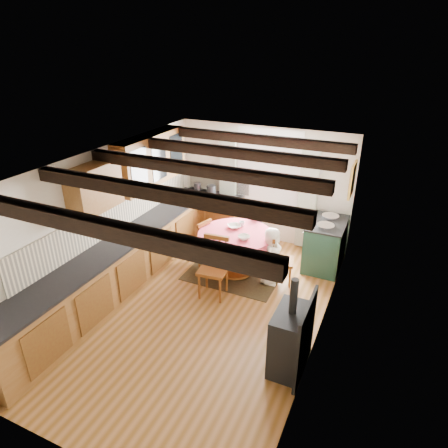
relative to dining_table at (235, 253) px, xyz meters
The scene contains 40 objects.
floor 1.26m from the dining_table, 92.16° to the right, with size 3.60×5.50×0.00m, color #996236.
ceiling 2.33m from the dining_table, 92.16° to the right, with size 3.60×5.50×0.00m, color white.
wall_back 1.75m from the dining_table, 91.65° to the left, with size 3.60×0.00×2.40m, color silver.
wall_front 4.02m from the dining_table, 90.65° to the right, with size 3.60×0.00×2.40m, color silver.
wall_left 2.34m from the dining_table, 147.12° to the right, with size 0.00×5.50×2.40m, color silver.
wall_right 2.27m from the dining_table, 34.19° to the right, with size 0.00×5.50×2.40m, color silver.
beam_a 3.72m from the dining_table, 90.81° to the right, with size 3.60×0.16×0.16m, color black.
beam_b 2.91m from the dining_table, 91.17° to the right, with size 3.60×0.16×0.16m, color black.
beam_c 2.25m from the dining_table, 92.16° to the right, with size 3.60×0.16×0.16m, color black.
beam_d 1.92m from the dining_table, 103.13° to the right, with size 3.60×0.16×0.16m, color black.
beam_e 2.07m from the dining_table, 93.18° to the left, with size 3.60×0.16×0.16m, color black.
splash_left 2.18m from the dining_table, 153.94° to the right, with size 0.02×4.50×0.55m, color beige.
splash_back 2.02m from the dining_table, 124.20° to the left, with size 1.40×0.02×0.55m, color beige.
base_cabinet_left 1.95m from the dining_table, 142.34° to the right, with size 0.60×5.30×0.88m, color brown.
base_cabinet_back 1.67m from the dining_table, 131.04° to the left, with size 1.30×0.60×0.88m, color brown.
worktop_left 2.00m from the dining_table, 141.98° to the right, with size 0.64×5.30×0.04m, color black.
worktop_back 1.73m from the dining_table, 131.50° to the left, with size 1.30×0.64×0.04m, color black.
wall_cabinet_glass 2.28m from the dining_table, behind, with size 0.34×1.80×0.90m, color brown.
wall_cabinet_solid 2.70m from the dining_table, 138.30° to the right, with size 0.34×0.90×0.70m, color brown.
window_frame 1.95m from the dining_table, 87.95° to the left, with size 1.34×0.03×1.54m, color white.
window_pane 1.96m from the dining_table, 87.96° to the left, with size 1.20×0.01×1.40m, color white.
curtain_left 1.80m from the dining_table, 118.61° to the left, with size 0.35×0.10×2.10m, color beige.
curtain_right 1.85m from the dining_table, 58.16° to the left, with size 0.35×0.10×2.10m, color beige.
curtain_rod 2.31m from the dining_table, 87.83° to the left, with size 0.03×0.03×2.00m, color black.
wall_picture 2.43m from the dining_table, 32.70° to the left, with size 0.04×0.50×0.60m, color gold.
wall_plate 2.24m from the dining_table, 56.66° to the left, with size 0.30×0.30×0.02m, color silver.
rug 0.40m from the dining_table, ahead, with size 1.67×1.30×0.01m, color #3A3019.
dining_table is the anchor object (origin of this frame).
chair_near 0.81m from the dining_table, 94.22° to the right, with size 0.45×0.47×1.04m, color maroon, non-canonical shape.
chair_left 0.79m from the dining_table, behind, with size 0.39×0.40×0.90m, color maroon, non-canonical shape.
chair_right 0.87m from the dining_table, ahead, with size 0.39×0.41×0.92m, color maroon, non-canonical shape.
aga_range 1.70m from the dining_table, 33.17° to the left, with size 0.65×1.00×0.92m, color #1C3D2F, non-canonical shape.
cast_iron_stove 2.41m from the dining_table, 50.07° to the right, with size 0.41×0.68×1.35m, color black, non-canonical shape.
child_far 0.76m from the dining_table, 81.71° to the left, with size 0.40×0.26×1.10m, color #4E515C.
child_right 0.70m from the dining_table, ahead, with size 0.52×0.34×1.05m, color white.
bowl_a 0.49m from the dining_table, 119.48° to the left, with size 0.23×0.23×0.06m, color silver.
bowl_b 0.51m from the dining_table, 33.15° to the right, with size 0.21×0.21×0.07m, color silver.
cup 0.56m from the dining_table, 92.36° to the left, with size 0.10×0.10×0.09m, color silver.
canister_tall 1.95m from the dining_table, 139.16° to the left, with size 0.14×0.14×0.25m, color #262628.
canister_wide 1.77m from the dining_table, 131.10° to the left, with size 0.19×0.19×0.22m, color #262628.
Camera 1 is at (2.44, -4.56, 3.92)m, focal length 31.66 mm.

